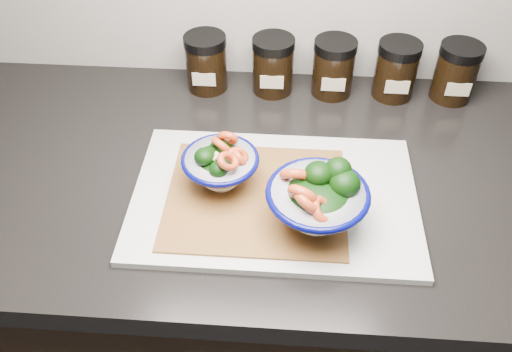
# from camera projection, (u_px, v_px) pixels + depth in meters

# --- Properties ---
(cabinet) EXTENTS (3.43, 0.58, 0.86)m
(cabinet) POSITION_uv_depth(u_px,v_px,m) (299.00, 322.00, 1.24)
(cabinet) COLOR black
(cabinet) RESTS_ON ground
(countertop) EXTENTS (3.50, 0.60, 0.04)m
(countertop) POSITION_uv_depth(u_px,v_px,m) (314.00, 181.00, 0.93)
(countertop) COLOR black
(countertop) RESTS_ON cabinet
(cutting_board) EXTENTS (0.45, 0.30, 0.01)m
(cutting_board) POSITION_uv_depth(u_px,v_px,m) (275.00, 197.00, 0.86)
(cutting_board) COLOR beige
(cutting_board) RESTS_ON countertop
(bamboo_mat) EXTENTS (0.28, 0.24, 0.00)m
(bamboo_mat) POSITION_uv_depth(u_px,v_px,m) (256.00, 197.00, 0.85)
(bamboo_mat) COLOR #AB6F33
(bamboo_mat) RESTS_ON cutting_board
(bowl_left) EXTENTS (0.12, 0.12, 0.10)m
(bowl_left) POSITION_uv_depth(u_px,v_px,m) (220.00, 166.00, 0.84)
(bowl_left) COLOR white
(bowl_left) RESTS_ON bamboo_mat
(bowl_right) EXTENTS (0.15, 0.15, 0.11)m
(bowl_right) POSITION_uv_depth(u_px,v_px,m) (318.00, 201.00, 0.78)
(bowl_right) COLOR white
(bowl_right) RESTS_ON bamboo_mat
(spice_jar_a) EXTENTS (0.08, 0.08, 0.11)m
(spice_jar_a) POSITION_uv_depth(u_px,v_px,m) (206.00, 62.00, 1.06)
(spice_jar_a) COLOR black
(spice_jar_a) RESTS_ON countertop
(spice_jar_b) EXTENTS (0.08, 0.08, 0.11)m
(spice_jar_b) POSITION_uv_depth(u_px,v_px,m) (273.00, 65.00, 1.05)
(spice_jar_b) COLOR black
(spice_jar_b) RESTS_ON countertop
(spice_jar_c) EXTENTS (0.08, 0.08, 0.11)m
(spice_jar_c) POSITION_uv_depth(u_px,v_px,m) (333.00, 67.00, 1.05)
(spice_jar_c) COLOR black
(spice_jar_c) RESTS_ON countertop
(spice_jar_d) EXTENTS (0.08, 0.08, 0.11)m
(spice_jar_d) POSITION_uv_depth(u_px,v_px,m) (396.00, 70.00, 1.04)
(spice_jar_d) COLOR black
(spice_jar_d) RESTS_ON countertop
(spice_jar_e) EXTENTS (0.08, 0.08, 0.11)m
(spice_jar_e) POSITION_uv_depth(u_px,v_px,m) (456.00, 72.00, 1.03)
(spice_jar_e) COLOR black
(spice_jar_e) RESTS_ON countertop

